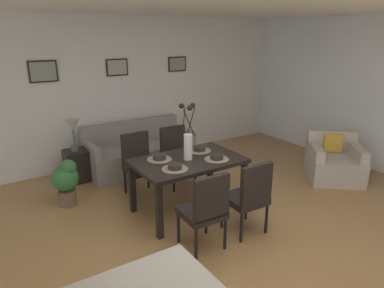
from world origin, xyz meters
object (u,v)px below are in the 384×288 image
(dining_chair_near_left, at_px, (206,208))
(sofa, at_px, (139,153))
(bowl_far_left, at_px, (217,156))
(dining_chair_far_right, at_px, (176,153))
(dining_table, at_px, (188,166))
(dining_chair_far_left, at_px, (249,195))
(armchair, at_px, (334,162))
(framed_picture_center, at_px, (117,67))
(framed_picture_right, at_px, (177,64))
(framed_picture_left, at_px, (43,71))
(centerpiece_vase, at_px, (188,139))
(potted_plant, at_px, (66,180))
(bowl_near_left, at_px, (175,166))
(bowl_far_right, at_px, (199,148))
(side_table, at_px, (77,166))
(table_lamp, at_px, (73,128))
(dining_chair_near_right, at_px, (139,161))
(bowl_near_right, at_px, (159,157))

(dining_chair_near_left, height_order, sofa, dining_chair_near_left)
(bowl_far_left, bearing_deg, dining_chair_far_right, 89.75)
(dining_table, distance_m, dining_chair_far_left, 0.93)
(armchair, height_order, framed_picture_center, framed_picture_center)
(armchair, distance_m, framed_picture_right, 3.35)
(framed_picture_left, height_order, framed_picture_center, framed_picture_left)
(centerpiece_vase, distance_m, potted_plant, 1.82)
(potted_plant, bearing_deg, bowl_near_left, -51.20)
(dining_chair_far_left, bearing_deg, dining_table, 108.92)
(bowl_far_right, bearing_deg, armchair, -14.15)
(dining_table, height_order, framed_picture_center, framed_picture_center)
(side_table, relative_size, table_lamp, 1.02)
(centerpiece_vase, height_order, side_table, centerpiece_vase)
(framed_picture_left, bearing_deg, bowl_far_left, -58.51)
(bowl_near_left, xyz_separation_m, framed_picture_right, (1.53, 2.50, 0.95))
(dining_chair_near_right, height_order, armchair, dining_chair_near_right)
(dining_chair_far_right, xyz_separation_m, bowl_near_right, (-0.63, -0.65, 0.27))
(table_lamp, relative_size, potted_plant, 0.76)
(bowl_far_right, bearing_deg, table_lamp, 128.53)
(side_table, distance_m, table_lamp, 0.63)
(armchair, xyz_separation_m, framed_picture_right, (-1.39, 2.68, 1.45))
(table_lamp, bearing_deg, framed_picture_left, 116.61)
(side_table, bearing_deg, dining_chair_far_left, -64.64)
(centerpiece_vase, distance_m, framed_picture_right, 2.70)
(bowl_near_left, bearing_deg, sofa, 78.07)
(side_table, height_order, table_lamp, table_lamp)
(framed_picture_right, bearing_deg, dining_chair_far_left, -106.20)
(dining_chair_far_right, bearing_deg, bowl_far_right, -90.40)
(dining_chair_near_left, bearing_deg, potted_plant, 117.71)
(centerpiece_vase, xyz_separation_m, framed_picture_left, (-1.22, 2.30, 0.71))
(dining_chair_far_left, xyz_separation_m, bowl_near_left, (-0.61, 0.67, 0.27))
(dining_chair_far_right, distance_m, bowl_near_left, 1.26)
(dining_chair_far_right, relative_size, armchair, 0.82)
(dining_table, xyz_separation_m, bowl_near_right, (-0.32, 0.20, 0.13))
(dining_table, xyz_separation_m, sofa, (0.11, 1.82, -0.37))
(framed_picture_left, bearing_deg, dining_chair_far_right, -43.31)
(dining_chair_near_right, relative_size, bowl_near_right, 5.41)
(dining_table, distance_m, bowl_near_right, 0.40)
(dining_chair_far_right, distance_m, bowl_near_right, 0.95)
(dining_chair_near_right, bearing_deg, dining_table, -69.05)
(bowl_near_left, height_order, framed_picture_left, framed_picture_left)
(dining_table, height_order, bowl_near_left, bowl_near_left)
(bowl_far_right, bearing_deg, dining_chair_near_right, 134.78)
(bowl_near_left, relative_size, framed_picture_right, 0.44)
(framed_picture_center, bearing_deg, bowl_far_right, -81.49)
(dining_chair_near_left, height_order, bowl_near_right, dining_chair_near_left)
(dining_chair_far_left, distance_m, centerpiece_vase, 1.05)
(table_lamp, bearing_deg, dining_chair_near_left, -76.23)
(dining_chair_far_left, relative_size, side_table, 1.77)
(table_lamp, distance_m, framed_picture_center, 1.38)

